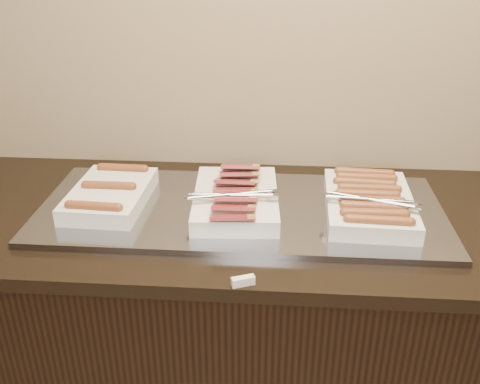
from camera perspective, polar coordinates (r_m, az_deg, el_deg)
name	(u,v)px	position (r m, az deg, el deg)	size (l,w,h in m)	color
counter	(242,329)	(1.86, 0.20, -14.42)	(2.06, 0.76, 0.90)	black
warming_tray	(241,210)	(1.60, 0.07, -1.92)	(1.20, 0.50, 0.02)	gray
dish_left	(110,194)	(1.66, -13.68, -0.25)	(0.23, 0.33, 0.07)	silver
dish_center	(236,198)	(1.58, -0.47, -0.61)	(0.28, 0.39, 0.09)	silver
dish_right	(369,202)	(1.60, 13.60, -1.04)	(0.27, 0.38, 0.08)	silver
label_holder	(243,281)	(1.29, 0.33, -9.49)	(0.06, 0.02, 0.02)	silver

